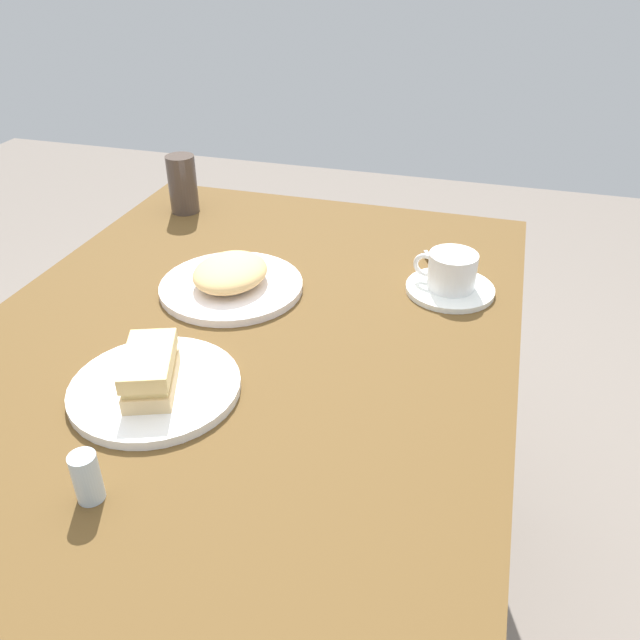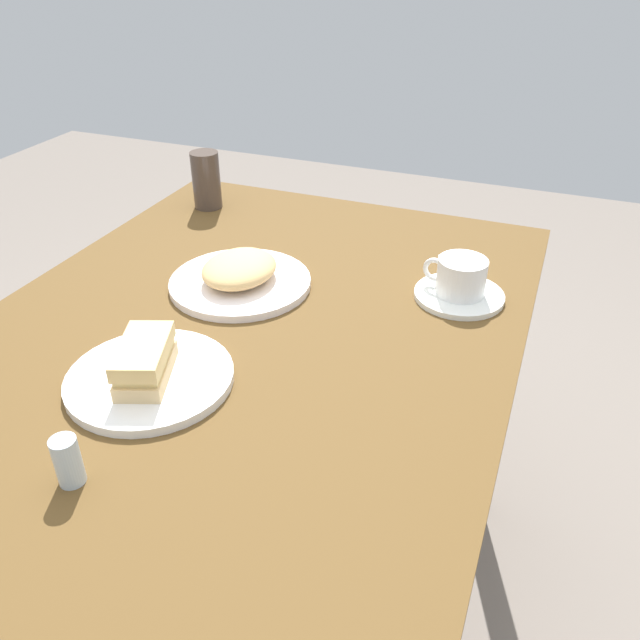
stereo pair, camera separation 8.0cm
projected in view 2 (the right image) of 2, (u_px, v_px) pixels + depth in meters
The scene contains 11 objects.
ground_plane at pixel (260, 619), 1.46m from camera, with size 6.00×6.00×0.00m, color slate.
dining_table at pixel (241, 382), 1.10m from camera, with size 1.23×0.88×0.77m.
sandwich_plate at pixel (150, 378), 0.94m from camera, with size 0.24×0.24×0.01m, color white.
sandwich_front at pixel (145, 361), 0.91m from camera, with size 0.14×0.10×0.06m.
coffee_saucer at pixel (459, 295), 1.14m from camera, with size 0.16×0.16×0.01m, color white.
coffee_cup at pixel (461, 275), 1.12m from camera, with size 0.09×0.11×0.07m.
spoon at pixel (448, 271), 1.21m from camera, with size 0.09×0.05×0.01m.
side_plate at pixel (240, 283), 1.18m from camera, with size 0.26×0.26×0.01m, color white.
side_food_pile at pixel (239, 268), 1.16m from camera, with size 0.15×0.13×0.04m, color #DFB16E.
salt_shaker at pixel (68, 461), 0.76m from camera, with size 0.03×0.03×0.07m, color silver.
drinking_glass at pixel (206, 180), 1.47m from camera, with size 0.06×0.06×0.13m, color #473A32.
Camera 2 is at (0.76, 0.45, 1.35)m, focal length 36.24 mm.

